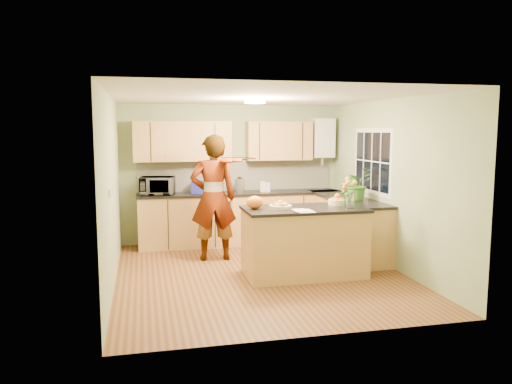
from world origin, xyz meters
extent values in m
plane|color=#513517|center=(0.00, 0.00, 0.00)|extent=(4.50, 4.50, 0.00)
cube|color=silver|center=(0.00, 0.00, 2.50)|extent=(4.00, 4.50, 0.02)
cube|color=gray|center=(0.00, 2.25, 1.25)|extent=(4.00, 0.02, 2.50)
cube|color=gray|center=(0.00, -2.25, 1.25)|extent=(4.00, 0.02, 2.50)
cube|color=gray|center=(-2.00, 0.00, 1.25)|extent=(0.02, 4.50, 2.50)
cube|color=gray|center=(2.00, 0.00, 1.25)|extent=(0.02, 4.50, 2.50)
cube|color=#B48548|center=(0.10, 1.95, 0.45)|extent=(3.60, 0.60, 0.90)
cube|color=black|center=(0.10, 1.94, 0.92)|extent=(3.64, 0.62, 0.04)
cube|color=#B48548|center=(1.70, 0.85, 0.45)|extent=(0.60, 2.20, 0.90)
cube|color=black|center=(1.69, 0.85, 0.92)|extent=(0.62, 2.24, 0.04)
cube|color=white|center=(0.10, 2.23, 1.20)|extent=(3.60, 0.02, 0.52)
cube|color=#B48548|center=(-0.90, 2.08, 1.85)|extent=(1.70, 0.34, 0.70)
cube|color=#B48548|center=(0.85, 2.08, 1.85)|extent=(1.20, 0.34, 0.70)
cube|color=silver|center=(1.70, 2.09, 1.90)|extent=(0.40, 0.30, 0.72)
cylinder|color=#B2B3B7|center=(1.70, 2.09, 1.50)|extent=(0.06, 0.06, 0.20)
cube|color=silver|center=(1.99, 0.60, 1.55)|extent=(0.01, 1.30, 1.05)
cube|color=black|center=(1.99, 0.60, 1.55)|extent=(0.01, 1.18, 0.92)
cube|color=silver|center=(-1.99, -0.60, 1.30)|extent=(0.02, 0.09, 0.09)
cylinder|color=#FFEABF|center=(0.00, 0.30, 2.46)|extent=(0.30, 0.30, 0.06)
cylinder|color=silver|center=(0.00, 0.30, 2.49)|extent=(0.10, 0.10, 0.02)
cube|color=#B48548|center=(0.60, -0.21, 0.46)|extent=(1.65, 0.83, 0.93)
cube|color=black|center=(0.60, -0.21, 0.95)|extent=(1.69, 0.87, 0.04)
cylinder|color=beige|center=(0.25, -0.21, 0.99)|extent=(0.31, 0.31, 0.05)
cylinder|color=beige|center=(1.15, -0.06, 1.01)|extent=(0.27, 0.27, 0.08)
cylinder|color=silver|center=(1.20, -0.39, 1.08)|extent=(0.11, 0.11, 0.22)
ellipsoid|color=orange|center=(-0.10, -0.16, 1.06)|extent=(0.24, 0.20, 0.18)
cube|color=white|center=(0.50, -0.51, 0.98)|extent=(0.23, 0.31, 0.01)
imported|color=tan|center=(-0.52, 0.94, 0.99)|extent=(0.74, 0.50, 1.98)
imported|color=silver|center=(-1.35, 1.92, 1.09)|extent=(0.63, 0.49, 0.31)
cube|color=navy|center=(-0.63, 1.99, 1.05)|extent=(0.31, 0.26, 0.21)
cylinder|color=#B2B3B7|center=(0.10, 1.96, 1.06)|extent=(0.17, 0.17, 0.24)
sphere|color=black|center=(0.10, 1.96, 1.22)|extent=(0.09, 0.09, 0.09)
cylinder|color=beige|center=(0.52, 1.95, 1.03)|extent=(0.12, 0.12, 0.18)
cylinder|color=silver|center=(0.60, 1.90, 1.02)|extent=(0.11, 0.11, 0.16)
imported|color=#397527|center=(1.70, 0.51, 1.20)|extent=(0.58, 0.54, 0.53)
camera|label=1|loc=(-1.60, -6.77, 2.05)|focal=35.00mm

